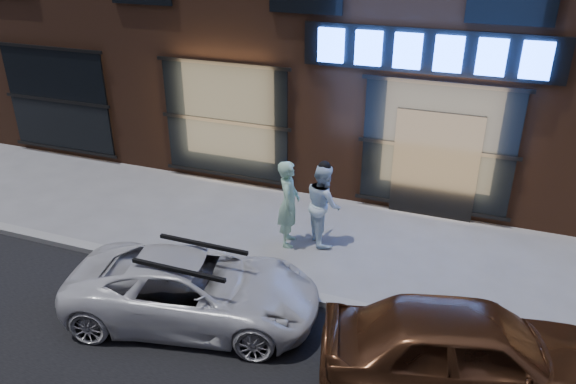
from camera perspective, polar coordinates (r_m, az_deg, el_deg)
name	(u,v)px	position (r m, az deg, el deg)	size (l,w,h in m)	color
ground	(396,320)	(9.70, 10.90, -12.64)	(90.00, 90.00, 0.00)	slate
curb	(396,317)	(9.66, 10.93, -12.36)	(60.00, 0.25, 0.12)	gray
man_bowtie	(289,203)	(11.11, 0.07, -1.17)	(0.66, 0.43, 1.81)	#ADE4CA
man_cap	(323,204)	(11.24, 3.61, -1.20)	(0.83, 0.64, 1.70)	white
white_suv	(194,289)	(9.37, -9.54, -9.69)	(1.88, 4.08, 1.13)	silver
gold_sedan	(470,351)	(8.30, 18.05, -15.12)	(1.64, 4.07, 1.39)	brown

